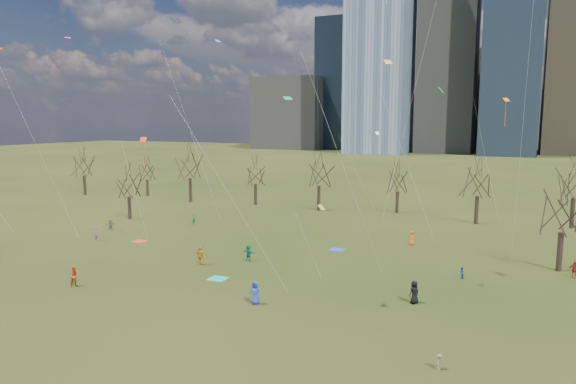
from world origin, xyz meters
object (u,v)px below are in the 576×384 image
at_px(blanket_navy, 337,250).
at_px(blanket_crimson, 139,241).
at_px(person_2, 75,276).
at_px(person_0, 255,293).
at_px(person_4, 200,256).
at_px(blanket_teal, 218,279).

bearing_deg(blanket_navy, blanket_crimson, -165.95).
bearing_deg(person_2, blanket_crimson, 52.68).
xyz_separation_m(blanket_navy, blanket_crimson, (-23.05, -5.77, 0.00)).
distance_m(blanket_navy, blanket_crimson, 23.76).
xyz_separation_m(blanket_crimson, person_2, (6.18, -15.78, 0.90)).
height_order(person_0, person_4, person_0).
relative_size(blanket_navy, person_4, 0.88).
distance_m(blanket_teal, person_4, 5.32).
bearing_deg(blanket_navy, person_0, -91.30).
xyz_separation_m(blanket_navy, person_4, (-10.67, -11.29, 0.89)).
height_order(blanket_teal, blanket_navy, same).
height_order(blanket_navy, person_0, person_0).
bearing_deg(blanket_crimson, person_0, -30.33).
distance_m(blanket_teal, blanket_navy, 16.02).
height_order(blanket_navy, person_2, person_2).
bearing_deg(person_0, blanket_navy, 86.73).
bearing_deg(person_2, person_4, 0.17).
xyz_separation_m(blanket_crimson, person_0, (22.62, -13.23, 0.91)).
distance_m(blanket_teal, person_0, 7.64).
bearing_deg(blanket_crimson, blanket_teal, -28.22).
bearing_deg(person_4, person_0, 157.54).
bearing_deg(blanket_navy, blanket_teal, -114.34).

